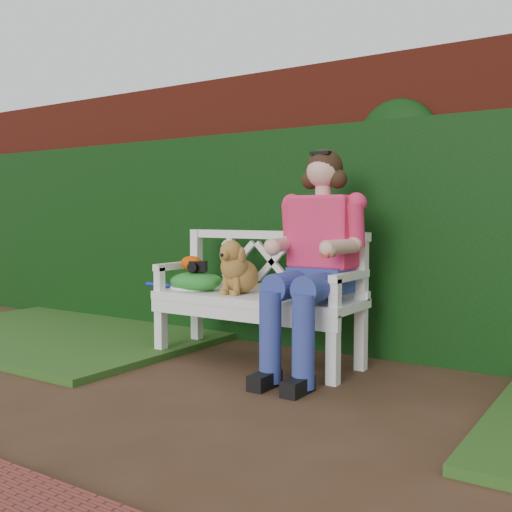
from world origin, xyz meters
The scene contains 11 objects.
ground centered at (0.00, 0.00, 0.00)m, with size 60.00×60.00×0.00m, color #372515.
brick_wall centered at (0.00, 1.90, 1.10)m, with size 10.00×0.30×2.20m, color maroon.
ivy_hedge centered at (0.00, 1.68, 0.85)m, with size 10.00×0.18×1.70m, color black.
grass_left centered at (-2.40, 0.90, 0.03)m, with size 2.60×2.00×0.05m, color #1E4311.
garden_bench centered at (-0.53, 1.03, 0.24)m, with size 1.58×0.60×0.48m, color white, non-canonical shape.
seated_woman centered at (-0.03, 1.01, 0.73)m, with size 0.62×0.83×1.47m, color #FF5C8E, non-canonical shape.
dog centered at (-0.66, 1.01, 0.67)m, with size 0.26×0.35×0.39m, color #B58B48, non-canonical shape.
tennis_racket centered at (-1.11, 0.99, 0.50)m, with size 0.64×0.27×0.03m, color beige, non-canonical shape.
green_bag centered at (-1.03, 0.98, 0.55)m, with size 0.41×0.31×0.14m, color green, non-canonical shape.
camera_item centered at (-1.00, 0.98, 0.66)m, with size 0.12×0.09×0.08m, color black.
baseball_glove centered at (-1.09, 1.01, 0.67)m, with size 0.18×0.13×0.11m, color #D44202.
Camera 1 is at (1.75, -2.44, 1.04)m, focal length 42.00 mm.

